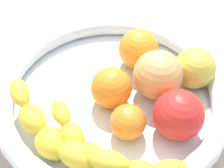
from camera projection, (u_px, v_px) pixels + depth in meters
kitchen_counter at (112, 112)px, 50.48cm from camera, size 120.00×120.00×3.00cm
fruit_bowl at (112, 96)px, 47.38cm from camera, size 35.78×35.78×5.31cm
banana_draped_left at (55, 135)px, 39.03cm from camera, size 13.37×18.85×5.79cm
banana_draped_right at (105, 154)px, 37.36cm from camera, size 10.61×18.78×4.73cm
orange_front at (111, 88)px, 44.76cm from camera, size 6.21×6.21×6.21cm
orange_mid_left at (128, 122)px, 41.27cm from camera, size 5.02×5.02×5.02cm
orange_mid_right at (138, 49)px, 50.36cm from camera, size 6.67×6.67×6.67cm
tomato_red at (178, 115)px, 40.85cm from camera, size 7.02×7.02×7.02cm
peach_blush at (158, 75)px, 45.64cm from camera, size 7.57×7.57×7.57cm
apple_yellow at (195, 68)px, 47.41cm from camera, size 6.49×6.49×6.49cm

